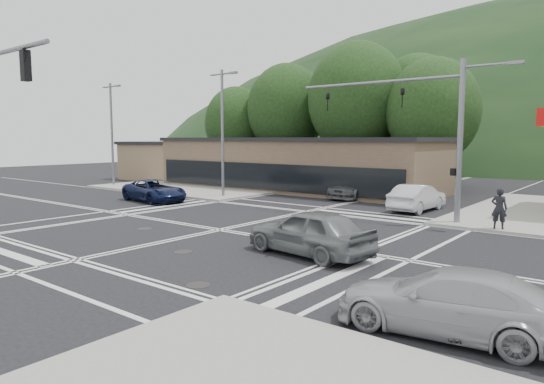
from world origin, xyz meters
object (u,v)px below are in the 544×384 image
Objects in this scene: car_queue_a at (417,198)px; pedestrian at (499,208)px; car_northbound at (357,186)px; car_grey_center at (310,232)px; car_queue_b at (393,186)px; car_silver_east at (449,301)px; car_blue_west at (154,191)px.

pedestrian is (5.38, -3.92, 0.30)m from car_queue_a.
pedestrian is (11.22, -7.38, 0.27)m from car_northbound.
car_grey_center is 1.01× the size of car_queue_b.
car_grey_center is at bearing -129.43° from car_silver_east.
car_grey_center is at bearing -101.44° from car_blue_west.
car_grey_center is at bearing -67.49° from car_northbound.
car_grey_center reaches higher than car_silver_east.
car_blue_west is at bearing 52.75° from car_queue_b.
car_blue_west is 1.07× the size of car_queue_b.
pedestrian reaches higher than car_grey_center.
pedestrian reaches higher than car_blue_west.
car_silver_east is at bearing -105.17° from car_blue_west.
car_queue_b is at bearing 42.83° from car_northbound.
pedestrian reaches higher than car_silver_east.
car_queue_a is at bearing -167.55° from car_grey_center.
car_blue_west is 17.71m from car_grey_center.
car_queue_b reaches higher than car_silver_east.
car_blue_west is at bearing 25.34° from car_queue_a.
car_blue_west is 1.07× the size of car_silver_east.
car_silver_east is (6.37, -4.06, -0.14)m from car_grey_center.
car_grey_center is 7.55m from car_silver_east.
car_northbound reaches higher than car_blue_west.
car_queue_b is 2.64× the size of pedestrian.
car_queue_a is 0.96× the size of car_queue_b.
car_grey_center is at bearing 112.03° from car_queue_b.
car_queue_a is 6.66m from pedestrian.
car_northbound is at bearing -149.40° from car_grey_center.
car_silver_east is at bearing 92.82° from pedestrian.
car_silver_east is 18.49m from car_queue_a.
car_northbound is 13.43m from pedestrian.
car_northbound is (-1.94, -1.83, -0.03)m from car_queue_b.
car_blue_west is 2.82× the size of pedestrian.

